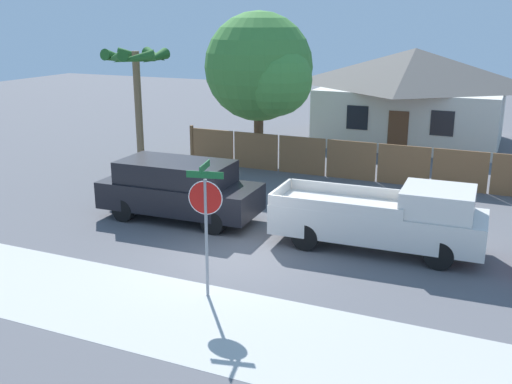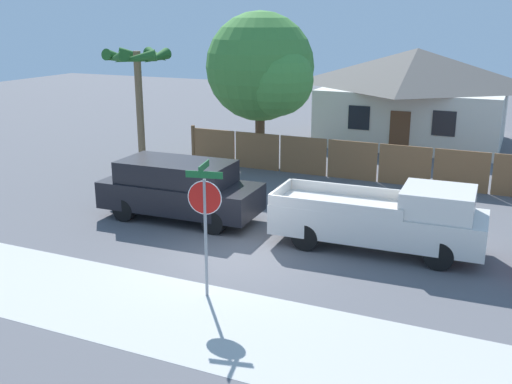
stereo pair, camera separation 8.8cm
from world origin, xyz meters
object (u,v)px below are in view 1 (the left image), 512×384
at_px(orange_pickup, 386,218).
at_px(stop_sign, 206,208).
at_px(house, 413,94).
at_px(palm_tree, 136,67).
at_px(red_suv, 179,188).
at_px(oak_tree, 262,70).

bearing_deg(orange_pickup, stop_sign, -126.90).
bearing_deg(house, palm_tree, -128.37).
xyz_separation_m(palm_tree, stop_sign, (7.61, -8.56, -2.13)).
distance_m(house, stop_sign, 19.51).
relative_size(red_suv, stop_sign, 1.62).
distance_m(house, oak_tree, 9.11).
distance_m(orange_pickup, stop_sign, 5.49).
bearing_deg(palm_tree, red_suv, -44.37).
distance_m(oak_tree, palm_tree, 5.09).
xyz_separation_m(orange_pickup, stop_sign, (-3.06, -4.40, 1.18)).
distance_m(house, orange_pickup, 15.29).
height_order(oak_tree, palm_tree, oak_tree).
xyz_separation_m(house, oak_tree, (-4.86, -7.54, 1.60)).
xyz_separation_m(house, palm_tree, (-8.65, -10.93, 1.82)).
bearing_deg(palm_tree, oak_tree, 41.79).
bearing_deg(house, oak_tree, -122.81).
xyz_separation_m(house, red_suv, (-4.39, -15.10, -1.40)).
xyz_separation_m(palm_tree, red_suv, (4.26, -4.17, -3.21)).
bearing_deg(palm_tree, house, 51.63).
bearing_deg(orange_pickup, house, 95.50).
height_order(red_suv, stop_sign, stop_sign).
bearing_deg(orange_pickup, oak_tree, 130.22).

